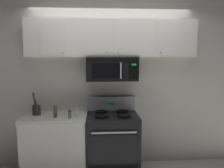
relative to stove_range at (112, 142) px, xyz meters
The scene contains 9 objects.
back_wall 0.95m from the stove_range, 90.00° to the left, with size 5.20×0.10×2.70m, color silver.
stove_range is the anchor object (origin of this frame).
over_range_microwave 1.11m from the stove_range, 90.14° to the left, with size 0.76×0.43×0.35m.
upper_cabinets 1.56m from the stove_range, 90.00° to the left, with size 2.50×0.36×0.55m.
counter_segment 0.84m from the stove_range, behind, with size 0.93×0.65×0.90m.
utensil_crock_charcoal 1.24m from the stove_range, behind, with size 0.12×0.12×0.35m.
salt_shaker 0.71m from the stove_range, 169.84° to the right, with size 0.04×0.04×0.11m.
pepper_mill 0.97m from the stove_range, behind, with size 0.05×0.05×0.17m, color brown.
spice_jar 0.80m from the stove_range, 164.85° to the right, with size 0.04×0.04×0.11m.
Camera 1 is at (-0.23, -2.87, 1.75)m, focal length 36.36 mm.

